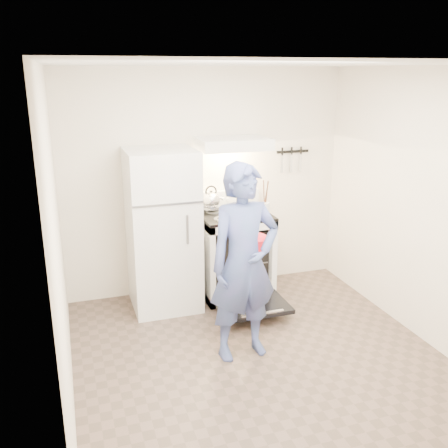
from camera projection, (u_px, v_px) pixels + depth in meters
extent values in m
plane|color=brown|center=(265.00, 365.00, 4.34)|extent=(3.60, 3.60, 0.00)
cube|color=beige|center=(206.00, 182.00, 5.60)|extent=(3.20, 0.02, 2.50)
cube|color=white|center=(163.00, 230.00, 5.23)|extent=(0.70, 0.70, 1.70)
cube|color=white|center=(235.00, 256.00, 5.61)|extent=(0.76, 0.65, 0.92)
cube|color=black|center=(235.00, 215.00, 5.47)|extent=(0.76, 0.65, 0.03)
cube|color=white|center=(227.00, 199.00, 5.69)|extent=(0.76, 0.07, 0.20)
cube|color=black|center=(253.00, 305.00, 5.17)|extent=(0.70, 0.54, 0.04)
cube|color=slate|center=(235.00, 257.00, 5.61)|extent=(0.60, 0.52, 0.01)
cube|color=white|center=(233.00, 144.00, 5.31)|extent=(0.76, 0.50, 0.12)
cube|color=black|center=(293.00, 151.00, 5.81)|extent=(0.40, 0.02, 0.03)
cylinder|color=#896E50|center=(227.00, 255.00, 5.65)|extent=(0.31, 0.31, 0.02)
cylinder|color=silver|center=(265.00, 208.00, 5.32)|extent=(0.10, 0.10, 0.13)
imported|color=navy|center=(244.00, 263.00, 4.28)|extent=(0.68, 0.48, 1.75)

